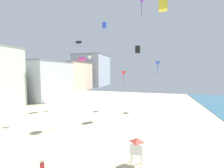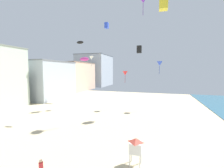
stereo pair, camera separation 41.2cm
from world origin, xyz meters
name	(u,v)px [view 2 (the right image)]	position (x,y,z in m)	size (l,w,h in m)	color
boardwalk_hotel_mid	(43,79)	(-27.91, 39.46, 5.90)	(15.17, 16.69, 11.79)	#ADB7C1
boardwalk_hotel_far	(74,76)	(-27.91, 58.92, 6.21)	(12.38, 19.79, 12.42)	beige
boardwalk_hotel_distant	(95,70)	(-27.91, 82.50, 8.97)	(16.37, 21.23, 17.92)	#ADB7C1
kite_flyer	(41,168)	(-0.44, 7.86, 0.92)	(0.34, 0.34, 1.64)	#383D4C
lifeguard_stand	(136,146)	(6.54, 11.92, 1.84)	(1.10, 1.10, 2.55)	white
kite_yellow_box	(164,3)	(8.73, 18.19, 16.68)	(0.99, 0.99, 1.55)	yellow
kite_black_parafoil	(80,42)	(-5.83, 24.53, 14.00)	(1.41, 0.39, 0.55)	black
kite_blue_box	(107,25)	(-4.68, 36.39, 20.27)	(0.91, 0.91, 1.44)	blue
kite_red_delta	(125,73)	(0.87, 33.52, 8.15)	(1.20, 1.20, 2.73)	red
kite_blue_delta	(160,64)	(8.51, 35.52, 10.35)	(1.29, 1.29, 2.94)	blue
kite_white_delta	(91,58)	(-7.56, 33.30, 11.85)	(1.13, 1.13, 2.57)	white
kite_black_box	(139,49)	(4.60, 29.17, 12.90)	(0.90, 0.90, 1.41)	black
kite_purple_delta	(143,0)	(5.15, 29.83, 22.48)	(1.58, 1.58, 3.59)	purple
kite_magenta_parafoil	(84,59)	(-12.63, 39.40, 12.16)	(2.88, 0.80, 1.12)	#DB3D9E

